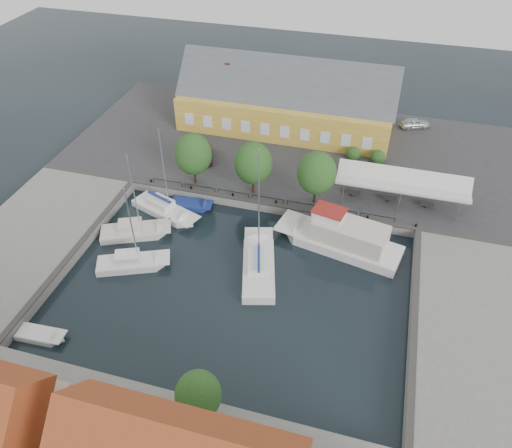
{
  "coord_description": "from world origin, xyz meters",
  "views": [
    {
      "loc": [
        10.76,
        -32.32,
        34.27
      ],
      "look_at": [
        0.0,
        6.0,
        1.5
      ],
      "focal_mm": 35.0,
      "sensor_mm": 36.0,
      "label": 1
    }
  ],
  "objects": [
    {
      "name": "quay_trees",
      "position": [
        -2.0,
        12.0,
        4.88
      ],
      "size": [
        18.2,
        4.2,
        6.3
      ],
      "color": "black",
      "rests_on": "north_quay"
    },
    {
      "name": "quay_edge_fittings",
      "position": [
        0.02,
        4.75,
        1.06
      ],
      "size": [
        56.0,
        24.72,
        0.4
      ],
      "color": "#383533",
      "rests_on": "north_quay"
    },
    {
      "name": "car_red",
      "position": [
        -9.61,
        17.28,
        1.68
      ],
      "size": [
        2.88,
        4.36,
        1.36
      ],
      "primitive_type": "imported",
      "rotation": [
        0.0,
        0.0,
        0.38
      ],
      "color": "#551319",
      "rests_on": "north_quay"
    },
    {
      "name": "west_boat_a",
      "position": [
        -10.82,
        6.92,
        0.27
      ],
      "size": [
        8.68,
        5.16,
        11.25
      ],
      "color": "silver",
      "rests_on": "ground"
    },
    {
      "name": "east_quay",
      "position": [
        22.0,
        -2.0,
        0.5
      ],
      "size": [
        12.0,
        24.0,
        1.0
      ],
      "primitive_type": "cube",
      "color": "slate",
      "rests_on": "ground"
    },
    {
      "name": "tent_canopy",
      "position": [
        14.0,
        14.5,
        3.68
      ],
      "size": [
        14.0,
        4.0,
        2.83
      ],
      "color": "silver",
      "rests_on": "north_quay"
    },
    {
      "name": "west_quay",
      "position": [
        -22.0,
        -2.0,
        0.5
      ],
      "size": [
        12.0,
        24.0,
        1.0
      ],
      "primitive_type": "cube",
      "color": "slate",
      "rests_on": "ground"
    },
    {
      "name": "center_sailboat",
      "position": [
        1.63,
        1.16,
        0.36
      ],
      "size": [
        5.42,
        10.22,
        13.48
      ],
      "color": "silver",
      "rests_on": "ground"
    },
    {
      "name": "launch_nw",
      "position": [
        -8.45,
        8.81,
        0.09
      ],
      "size": [
        4.94,
        2.3,
        0.88
      ],
      "color": "navy",
      "rests_on": "ground"
    },
    {
      "name": "west_boat_b",
      "position": [
        -12.37,
        2.63,
        0.26
      ],
      "size": [
        7.65,
        5.26,
        10.19
      ],
      "color": "beige",
      "rests_on": "ground"
    },
    {
      "name": "launch_sw",
      "position": [
        -13.97,
        -11.7,
        0.09
      ],
      "size": [
        4.34,
        1.82,
        0.98
      ],
      "color": "silver",
      "rests_on": "ground"
    },
    {
      "name": "car_silver",
      "position": [
        15.09,
        32.52,
        1.69
      ],
      "size": [
        4.36,
        3.12,
        1.38
      ],
      "primitive_type": "imported",
      "rotation": [
        0.0,
        0.0,
        1.99
      ],
      "color": "#B8BDC1",
      "rests_on": "north_quay"
    },
    {
      "name": "warehouse",
      "position": [
        -2.6,
        28.36,
        4.43
      ],
      "size": [
        28.56,
        14.0,
        9.55
      ],
      "color": "gold",
      "rests_on": "north_quay"
    },
    {
      "name": "west_boat_c",
      "position": [
        -10.45,
        -1.77,
        0.26
      ],
      "size": [
        7.36,
        4.88,
        9.82
      ],
      "color": "silver",
      "rests_on": "ground"
    },
    {
      "name": "trawler",
      "position": [
        8.97,
        6.52,
        1.02
      ],
      "size": [
        13.52,
        6.53,
        5.0
      ],
      "color": "silver",
      "rests_on": "ground"
    },
    {
      "name": "ground",
      "position": [
        0.0,
        0.0,
        0.0
      ],
      "size": [
        140.0,
        140.0,
        0.0
      ],
      "primitive_type": "plane",
      "color": "black",
      "rests_on": "ground"
    },
    {
      "name": "north_quay",
      "position": [
        0.0,
        23.0,
        0.5
      ],
      "size": [
        56.0,
        26.0,
        1.0
      ],
      "primitive_type": "cube",
      "color": "#2D2D30",
      "rests_on": "ground"
    }
  ]
}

